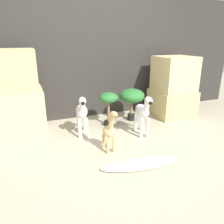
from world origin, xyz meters
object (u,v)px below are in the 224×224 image
at_px(zebra_right, 143,111).
at_px(potted_palm_front, 132,97).
at_px(giraffe_figurine, 109,130).
at_px(surfboard, 140,164).
at_px(potted_palm_back, 109,101).
at_px(zebra_left, 82,111).

height_order(zebra_right, potted_palm_front, zebra_right).
distance_m(zebra_right, giraffe_figurine, 0.74).
distance_m(giraffe_figurine, surfboard, 0.58).
distance_m(zebra_right, potted_palm_back, 0.67).
height_order(giraffe_figurine, potted_palm_back, giraffe_figurine).
bearing_deg(potted_palm_back, zebra_left, -155.73).
relative_size(zebra_right, potted_palm_front, 1.13).
relative_size(potted_palm_front, surfboard, 0.58).
xyz_separation_m(giraffe_figurine, potted_palm_front, (0.80, 0.96, 0.14)).
bearing_deg(zebra_left, potted_palm_front, 17.70).
relative_size(potted_palm_back, surfboard, 0.58).
distance_m(zebra_left, potted_palm_back, 0.57).
distance_m(zebra_left, surfboard, 1.23).
xyz_separation_m(potted_palm_front, potted_palm_back, (-0.48, -0.09, -0.00)).
xyz_separation_m(zebra_left, potted_palm_front, (1.00, 0.32, 0.05)).
height_order(potted_palm_front, surfboard, potted_palm_front).
xyz_separation_m(zebra_right, potted_palm_front, (0.14, 0.65, 0.05)).
bearing_deg(zebra_right, potted_palm_front, 78.21).
bearing_deg(giraffe_figurine, surfboard, -65.23).
xyz_separation_m(zebra_left, giraffe_figurine, (0.20, -0.64, -0.09)).
bearing_deg(potted_palm_back, surfboard, -94.75).
height_order(zebra_left, potted_palm_front, zebra_left).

